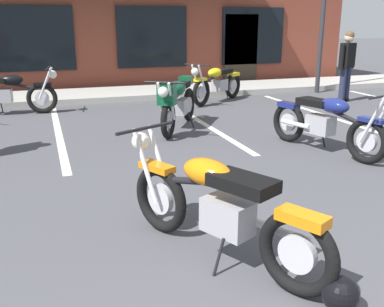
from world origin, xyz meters
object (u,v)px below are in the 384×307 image
Objects in this scene: motorcycle_black_cruiser at (7,93)px; helmet_on_pavement at (340,293)px; person_by_back_row at (347,62)px; motorcycle_silver_naked at (177,101)px; motorcycle_red_sportbike at (217,83)px; motorcycle_orange_scrambler at (326,122)px; motorcycle_foreground_classic at (218,206)px.

helmet_on_pavement is (2.47, -7.83, -0.33)m from motorcycle_black_cruiser.
person_by_back_row reaches higher than motorcycle_black_cruiser.
motorcycle_silver_naked is (2.96, -2.50, 0.07)m from motorcycle_black_cruiser.
motorcycle_orange_scrambler is (-0.09, -4.51, 0.00)m from motorcycle_red_sportbike.
motorcycle_orange_scrambler is 3.96m from helmet_on_pavement.
motorcycle_foreground_classic and motorcycle_red_sportbike have the same top height.
motorcycle_black_cruiser is at bearing 107.50° from helmet_on_pavement.
person_by_back_row is (4.71, 1.52, 0.42)m from motorcycle_silver_naked.
motorcycle_foreground_classic is 1.16× the size of person_by_back_row.
motorcycle_red_sportbike and motorcycle_black_cruiser have the same top height.
motorcycle_orange_scrambler is (1.68, -2.04, -0.07)m from motorcycle_silver_naked.
motorcycle_foreground_classic is 7.17m from motorcycle_black_cruiser.
motorcycle_red_sportbike is 1.08× the size of person_by_back_row.
motorcycle_foreground_classic is 1.07× the size of motorcycle_red_sportbike.
motorcycle_black_cruiser is at bearing 105.82° from motorcycle_foreground_classic.
motorcycle_foreground_classic is 8.25m from person_by_back_row.
motorcycle_red_sportbike is at bearing 68.03° from motorcycle_foreground_classic.
motorcycle_foreground_classic reaches higher than helmet_on_pavement.
motorcycle_red_sportbike is 8.13m from helmet_on_pavement.
motorcycle_black_cruiser is 1.13× the size of motorcycle_silver_naked.
motorcycle_red_sportbike is 6.95× the size of helmet_on_pavement.
motorcycle_silver_naked is 2.64m from motorcycle_orange_scrambler.
person_by_back_row is (3.03, 3.57, 0.49)m from motorcycle_orange_scrambler.
motorcycle_silver_naked is at bearing -40.09° from motorcycle_black_cruiser.
motorcycle_orange_scrambler is at bearing -50.62° from motorcycle_silver_naked.
motorcycle_black_cruiser is 1.26× the size of person_by_back_row.
helmet_on_pavement is at bearing -61.07° from motorcycle_foreground_classic.
motorcycle_foreground_classic is 1.11m from helmet_on_pavement.
person_by_back_row reaches higher than helmet_on_pavement.
motorcycle_black_cruiser is at bearing 135.64° from motorcycle_orange_scrambler.
helmet_on_pavement is (0.51, -0.93, -0.33)m from motorcycle_foreground_classic.
motorcycle_red_sportbike is at bearing 54.44° from motorcycle_silver_naked.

